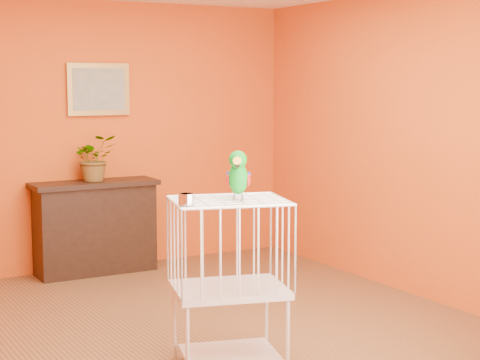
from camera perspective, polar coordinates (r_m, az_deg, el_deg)
ground at (r=6.10m, az=-2.58°, el=-10.38°), size 4.50×4.50×0.00m
room_shell at (r=5.83m, az=-2.67°, el=4.64°), size 4.50×4.50×4.50m
console_cabinet at (r=7.78m, az=-10.27°, el=-3.32°), size 1.19×0.43×0.88m
potted_plant at (r=7.71m, az=-10.33°, el=1.19°), size 0.40×0.45×0.34m
framed_picture at (r=7.87m, az=-10.02°, el=6.37°), size 0.62×0.04×0.50m
birdcage at (r=5.13m, az=-0.77°, el=-7.19°), size 0.82×0.71×1.09m
feed_cup at (r=4.81m, az=-3.83°, el=-1.36°), size 0.10×0.10×0.07m
parrot at (r=4.98m, az=-0.13°, el=0.37°), size 0.21×0.27×0.32m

